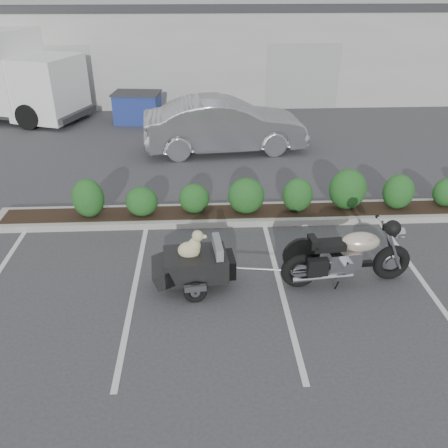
{
  "coord_description": "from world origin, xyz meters",
  "views": [
    {
      "loc": [
        -0.2,
        -7.72,
        5.19
      ],
      "look_at": [
        0.21,
        0.5,
        0.75
      ],
      "focal_mm": 38.0,
      "sensor_mm": 36.0,
      "label": 1
    }
  ],
  "objects_px": {
    "sedan": "(225,125)",
    "dumpster": "(138,107)",
    "pet_trailer": "(195,264)",
    "motorcycle": "(348,257)"
  },
  "relations": [
    {
      "from": "pet_trailer",
      "to": "dumpster",
      "type": "relative_size",
      "value": 1.07
    },
    {
      "from": "pet_trailer",
      "to": "dumpster",
      "type": "bearing_deg",
      "value": 96.14
    },
    {
      "from": "sedan",
      "to": "dumpster",
      "type": "bearing_deg",
      "value": 37.18
    },
    {
      "from": "pet_trailer",
      "to": "sedan",
      "type": "relative_size",
      "value": 0.39
    },
    {
      "from": "motorcycle",
      "to": "pet_trailer",
      "type": "height_order",
      "value": "motorcycle"
    },
    {
      "from": "motorcycle",
      "to": "pet_trailer",
      "type": "relative_size",
      "value": 1.25
    },
    {
      "from": "motorcycle",
      "to": "dumpster",
      "type": "height_order",
      "value": "motorcycle"
    },
    {
      "from": "pet_trailer",
      "to": "sedan",
      "type": "height_order",
      "value": "sedan"
    },
    {
      "from": "sedan",
      "to": "pet_trailer",
      "type": "bearing_deg",
      "value": 167.02
    },
    {
      "from": "motorcycle",
      "to": "sedan",
      "type": "distance_m",
      "value": 7.68
    }
  ]
}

